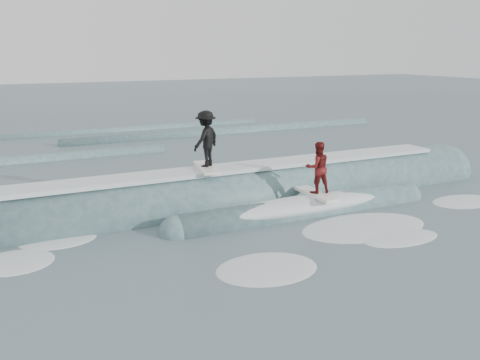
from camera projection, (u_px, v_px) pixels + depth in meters
name	position (u px, v px, depth m)	size (l,w,h in m)	color
ground	(270.00, 229.00, 16.39)	(160.00, 160.00, 0.00)	#394D53
breaking_wave	(236.00, 204.00, 18.89)	(23.39, 4.07, 2.58)	#395C60
surfer_black	(206.00, 140.00, 18.12)	(1.42, 2.07, 2.01)	white
surfer_red	(318.00, 170.00, 17.78)	(0.95, 2.01, 1.83)	white
whitewater	(294.00, 236.00, 15.72)	(17.32, 6.45, 0.10)	white
far_swells	(123.00, 142.00, 31.73)	(39.14, 8.65, 0.80)	#395C60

